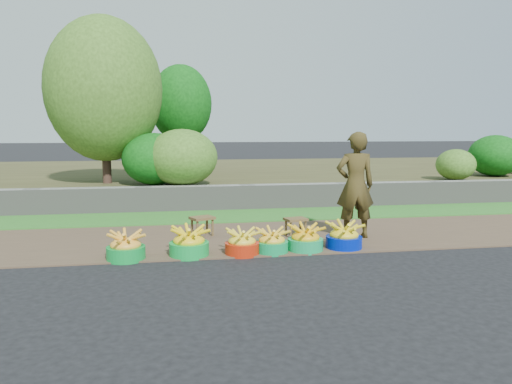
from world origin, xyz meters
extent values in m
plane|color=black|center=(0.00, 0.00, 0.00)|extent=(120.00, 120.00, 0.00)
cube|color=#4E3D2C|center=(0.00, 1.25, 0.01)|extent=(80.00, 2.50, 0.02)
cube|color=#2F7525|center=(0.00, 3.25, 0.02)|extent=(80.00, 1.50, 0.04)
cube|color=gray|center=(0.00, 4.10, 0.28)|extent=(80.00, 0.35, 0.55)
cube|color=#434121|center=(0.00, 9.00, 0.25)|extent=(80.00, 10.00, 0.50)
cylinder|color=#38261E|center=(-1.32, 7.84, 1.23)|extent=(0.21, 0.21, 1.45)
ellipsoid|color=#0E5711|center=(-1.32, 7.84, 2.48)|extent=(1.75, 1.75, 2.18)
cylinder|color=#38261E|center=(-3.12, 5.45, 1.19)|extent=(0.20, 0.20, 1.38)
ellipsoid|color=#467324|center=(-3.12, 5.45, 2.67)|extent=(2.65, 2.65, 3.31)
ellipsoid|color=#467324|center=(-1.39, 4.65, 1.13)|extent=(1.59, 1.59, 1.27)
ellipsoid|color=#0E5711|center=(-1.99, 4.90, 1.09)|extent=(1.48, 1.48, 1.18)
ellipsoid|color=#467324|center=(5.35, 4.74, 0.88)|extent=(0.96, 0.96, 0.77)
ellipsoid|color=#0E5711|center=(6.96, 5.51, 1.05)|extent=(1.38, 1.38, 1.11)
cylinder|color=#0A8F33|center=(-2.26, 0.19, 0.09)|extent=(0.52, 0.52, 0.19)
ellipsoid|color=#FBA02C|center=(-2.26, 0.19, 0.24)|extent=(0.46, 0.46, 0.30)
cylinder|color=#0D9C39|center=(-1.41, 0.25, 0.10)|extent=(0.55, 0.55, 0.20)
ellipsoid|color=yellow|center=(-1.41, 0.25, 0.25)|extent=(0.49, 0.49, 0.32)
cylinder|color=#B0220B|center=(-0.67, 0.21, 0.09)|extent=(0.49, 0.49, 0.18)
ellipsoid|color=yellow|center=(-0.67, 0.21, 0.23)|extent=(0.43, 0.43, 0.28)
cylinder|color=#0B914A|center=(-0.24, 0.23, 0.09)|extent=(0.48, 0.48, 0.17)
ellipsoid|color=yellow|center=(-0.24, 0.23, 0.22)|extent=(0.42, 0.42, 0.27)
cylinder|color=#139B54|center=(0.27, 0.26, 0.09)|extent=(0.52, 0.52, 0.19)
ellipsoid|color=gold|center=(0.27, 0.26, 0.24)|extent=(0.45, 0.45, 0.30)
cylinder|color=#0018A4|center=(0.87, 0.29, 0.10)|extent=(0.53, 0.53, 0.19)
ellipsoid|color=yellow|center=(0.87, 0.29, 0.25)|extent=(0.47, 0.47, 0.30)
cube|color=brown|center=(-1.15, 1.46, 0.32)|extent=(0.45, 0.40, 0.04)
cylinder|color=brown|center=(-1.24, 1.31, 0.16)|extent=(0.04, 0.04, 0.28)
cylinder|color=brown|center=(-0.98, 1.43, 0.16)|extent=(0.04, 0.04, 0.28)
cylinder|color=brown|center=(-1.32, 1.49, 0.16)|extent=(0.04, 0.04, 0.28)
cylinder|color=brown|center=(-1.06, 1.60, 0.16)|extent=(0.04, 0.04, 0.28)
cube|color=brown|center=(0.35, 1.16, 0.30)|extent=(0.39, 0.33, 0.04)
cylinder|color=brown|center=(0.24, 1.05, 0.15)|extent=(0.04, 0.04, 0.26)
cylinder|color=brown|center=(0.50, 1.10, 0.15)|extent=(0.04, 0.04, 0.26)
cylinder|color=brown|center=(0.20, 1.23, 0.15)|extent=(0.04, 0.04, 0.26)
cylinder|color=brown|center=(0.46, 1.28, 0.15)|extent=(0.04, 0.04, 0.26)
imported|color=black|center=(1.27, 0.95, 0.87)|extent=(0.65, 0.46, 1.71)
camera|label=1|loc=(-1.64, -6.62, 1.77)|focal=35.00mm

